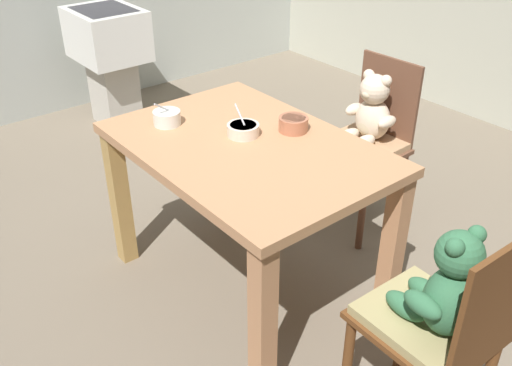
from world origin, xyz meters
The scene contains 8 objects.
ground_plane centered at (0.00, 0.00, -0.02)m, with size 5.20×5.20×0.04m.
dining_table centered at (0.00, 0.00, 0.61)m, with size 1.17×0.81×0.74m.
teddy_chair_far_center centered at (-0.02, 0.80, 0.56)m, with size 0.40×0.38×0.90m.
teddy_chair_near_right centered at (0.99, -0.01, 0.57)m, with size 0.42×0.38×0.89m.
porridge_bowl_cream_center centered at (-0.07, 0.04, 0.77)m, with size 0.14×0.14×0.12m.
porridge_bowl_white_near_left centered at (-0.36, -0.15, 0.77)m, with size 0.12×0.13×0.12m.
porridge_bowl_terracotta_far_center centered at (0.03, 0.23, 0.77)m, with size 0.13×0.13×0.06m.
sink_basin centered at (-2.05, 0.38, 0.54)m, with size 0.53×0.43×0.83m.
Camera 1 is at (1.64, -1.28, 1.80)m, focal length 39.96 mm.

